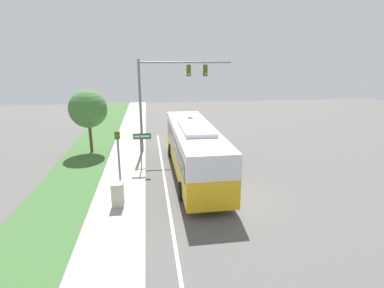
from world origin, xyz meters
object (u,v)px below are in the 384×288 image
Objects in this scene: pedestrian_signal at (118,150)px; bus at (194,146)px; utility_cabinet at (118,195)px; signal_gantry at (167,87)px; street_sign at (141,145)px.

bus is at bearing 16.75° from pedestrian_signal.
bus is at bearing 43.40° from utility_cabinet.
utility_cabinet is at bearing -136.60° from bus.
bus is at bearing -76.05° from signal_gantry.
street_sign is 2.19× the size of utility_cabinet.
street_sign reaches higher than utility_cabinet.
pedestrian_signal is 1.24× the size of street_sign.
signal_gantry is 11.21m from utility_cabinet.
bus is at bearing -13.30° from street_sign.
street_sign is at bearing 77.15° from utility_cabinet.
street_sign is 5.39m from utility_cabinet.
utility_cabinet is at bearing -87.53° from pedestrian_signal.
signal_gantry is 6.01× the size of utility_cabinet.
signal_gantry is at bearing 65.47° from street_sign.
signal_gantry is 2.21× the size of pedestrian_signal.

